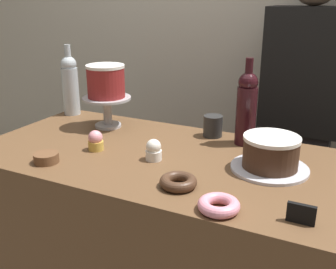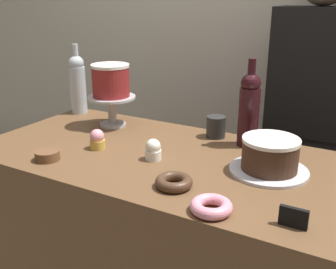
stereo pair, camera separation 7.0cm
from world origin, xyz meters
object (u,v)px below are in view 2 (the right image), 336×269
Objects in this scene: white_layer_cake at (111,80)px; chocolate_round_cake at (270,154)px; cupcake_vanilla at (153,150)px; cupcake_strawberry at (97,140)px; donut_pink at (211,207)px; coffee_cup_ceramic at (216,127)px; wine_bottle_clear at (78,83)px; price_sign_chalkboard at (293,217)px; barista_figure at (307,134)px; wine_bottle_dark_red at (249,108)px; donut_chocolate at (174,182)px; cake_stand_pedestal at (112,106)px; cookie_stack at (47,155)px.

white_layer_cake is 0.75m from chocolate_round_cake.
cupcake_strawberry is (-0.23, -0.01, 0.00)m from cupcake_vanilla.
cupcake_vanilla is at bearing 144.25° from donut_pink.
wine_bottle_clear is at bearing 179.80° from coffee_cup_ceramic.
price_sign_chalkboard is at bearing -50.69° from coffee_cup_ceramic.
wine_bottle_clear is (-0.26, 0.09, -0.05)m from white_layer_cake.
barista_figure is at bearing 63.44° from cupcake_vanilla.
price_sign_chalkboard is at bearing 9.29° from donut_pink.
white_layer_cake reaches higher than donut_pink.
wine_bottle_dark_red reaches higher than cupcake_strawberry.
chocolate_round_cake reaches higher than donut_chocolate.
cupcake_vanilla is 1.06× the size of price_sign_chalkboard.
chocolate_round_cake reaches higher than donut_pink.
cake_stand_pedestal is 2.42× the size of cookie_stack.
coffee_cup_ceramic is (0.45, 0.09, -0.05)m from cake_stand_pedestal.
barista_figure is (0.61, 0.76, -0.10)m from cupcake_strawberry.
price_sign_chalkboard is (0.28, -0.48, -0.12)m from wine_bottle_dark_red.
wine_bottle_clear reaches higher than cupcake_strawberry.
white_layer_cake is 0.48m from coffee_cup_ceramic.
wine_bottle_clear is 4.65× the size of price_sign_chalkboard.
barista_figure is at bearing 23.44° from wine_bottle_clear.
barista_figure reaches higher than donut_pink.
cupcake_strawberry is at bearing 158.63° from donut_pink.
wine_bottle_clear is at bearing 161.62° from white_layer_cake.
chocolate_round_cake is at bearing -12.98° from wine_bottle_clear.
wine_bottle_dark_red is 0.57m from cupcake_strawberry.
cupcake_vanilla is 0.23m from cupcake_strawberry.
wine_bottle_dark_red reaches higher than price_sign_chalkboard.
cupcake_vanilla is at bearing 29.92° from cookie_stack.
chocolate_round_cake is at bearing -89.89° from barista_figure.
price_sign_chalkboard is 0.66m from coffee_cup_ceramic.
price_sign_chalkboard is at bearing -26.29° from cake_stand_pedestal.
wine_bottle_dark_red is at bearing -106.95° from barista_figure.
barista_figure reaches higher than cupcake_vanilla.
cake_stand_pedestal reaches higher than coffee_cup_ceramic.
cupcake_strawberry is at bearing -134.88° from coffee_cup_ceramic.
white_layer_cake reaches higher than price_sign_chalkboard.
price_sign_chalkboard is at bearing -24.52° from wine_bottle_clear.
donut_pink is (0.66, -0.46, -0.18)m from white_layer_cake.
wine_bottle_dark_red reaches higher than coffee_cup_ceramic.
wine_bottle_clear is 2.91× the size of donut_chocolate.
barista_figure is at bearing 73.05° from wine_bottle_dark_red.
cupcake_vanilla is 0.05× the size of barista_figure.
cake_stand_pedestal is 0.90m from barista_figure.
cupcake_strawberry is 0.42m from donut_chocolate.
cupcake_strawberry is 0.88× the size of cookie_stack.
donut_pink is (0.08, -0.52, -0.13)m from wine_bottle_dark_red.
donut_chocolate is 0.48m from cookie_stack.
cake_stand_pedestal reaches higher than price_sign_chalkboard.
wine_bottle_dark_red is 3.87× the size of cookie_stack.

